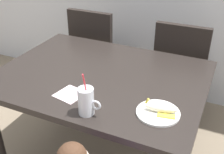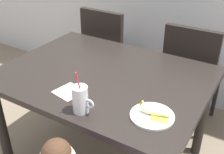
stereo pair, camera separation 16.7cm
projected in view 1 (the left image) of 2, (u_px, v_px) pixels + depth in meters
The scene contains 7 objects.
dining_table at pixel (101, 87), 1.88m from camera, with size 1.35×1.02×0.76m.
dining_chair_left at pixel (97, 51), 2.67m from camera, with size 0.44×0.44×0.96m.
dining_chair_right at pixel (181, 69), 2.36m from camera, with size 0.44×0.44×0.96m.
milk_cup at pixel (86, 103), 1.43m from camera, with size 0.13×0.08×0.25m.
snack_plate at pixel (158, 113), 1.46m from camera, with size 0.23×0.23×0.01m, color white.
peeled_banana at pixel (162, 109), 1.44m from camera, with size 0.18×0.12×0.07m.
paper_napkin at pixel (70, 94), 1.62m from camera, with size 0.15×0.15×0.00m, color silver.
Camera 1 is at (0.73, -1.43, 1.64)m, focal length 44.74 mm.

